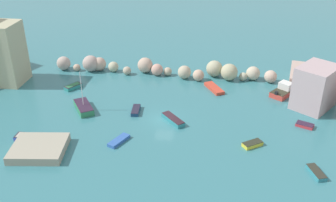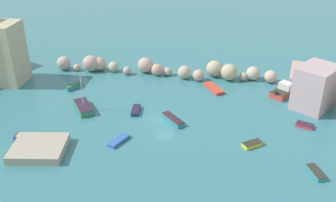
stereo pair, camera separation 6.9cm
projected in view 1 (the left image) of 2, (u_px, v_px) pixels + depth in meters
cove_water at (164, 120)px, 52.91m from camera, size 160.00×160.00×0.00m
rock_breakwater at (165, 69)px, 65.77m from camera, size 37.67×4.50×2.79m
stone_dock at (39, 148)px, 45.93m from camera, size 6.84×6.34×0.99m
moored_boat_0 at (305, 125)px, 51.20m from camera, size 2.50×1.97×0.45m
moored_boat_1 at (84, 107)px, 55.09m from camera, size 4.05×4.84×5.88m
moored_boat_2 at (173, 119)px, 52.33m from camera, size 3.53×3.80×0.62m
moored_boat_3 at (252, 144)px, 47.17m from camera, size 2.67×2.33×0.52m
moored_boat_4 at (214, 88)px, 61.12m from camera, size 3.37×4.44×0.49m
moored_boat_5 at (284, 91)px, 59.43m from camera, size 4.45×4.94×1.88m
moored_boat_6 at (316, 172)px, 42.31m from camera, size 1.89×2.97×0.49m
moored_boat_7 at (73, 87)px, 61.48m from camera, size 2.49×2.95×0.63m
moored_boat_8 at (119, 141)px, 47.94m from camera, size 2.34×3.32×0.42m
moored_boat_9 at (28, 137)px, 48.40m from camera, size 3.17×1.39×0.63m
moored_boat_10 at (136, 110)px, 54.71m from camera, size 1.27×3.00×0.53m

